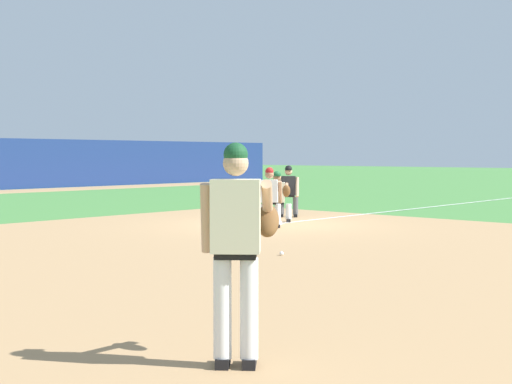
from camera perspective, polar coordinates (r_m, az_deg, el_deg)
The scene contains 9 objects.
ground_plane at distance 17.95m, azimuth 1.24°, elevation -2.63°, with size 160.00×160.00×0.00m, color #47843D.
infield_dirt_patch at distance 11.96m, azimuth 0.53°, elevation -5.45°, with size 18.00×18.00×0.01m, color tan.
foul_line_stripe at distance 24.40m, azimuth 13.44°, elevation -1.20°, with size 15.69×0.10×0.00m, color white.
first_base_bag at distance 17.95m, azimuth 1.24°, elevation -2.49°, with size 0.38×0.38×0.09m, color white.
baseball at distance 12.48m, azimuth 2.06°, elevation -4.94°, with size 0.07×0.07×0.07m, color white.
pitcher at distance 5.87m, azimuth -1.45°, elevation -3.86°, with size 0.85×0.57×1.86m.
first_baseman at distance 18.51m, azimuth 1.75°, elevation -0.19°, with size 0.77×1.07×1.34m.
baserunner at distance 17.14m, azimuth 1.08°, elevation -0.24°, with size 0.65×0.68×1.46m.
umpire at distance 20.10m, azimuth 2.61°, elevation 0.23°, with size 0.65×0.68×1.46m.
Camera 1 is at (-13.47, -11.74, 1.76)m, focal length 50.00 mm.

